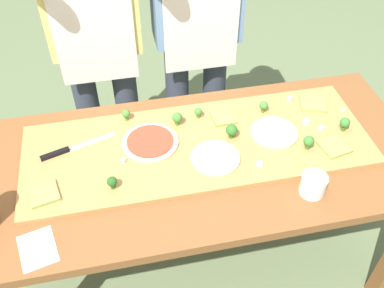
# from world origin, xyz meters

# --- Properties ---
(ground_plane) EXTENTS (8.00, 8.00, 0.00)m
(ground_plane) POSITION_xyz_m (0.00, 0.00, 0.00)
(ground_plane) COLOR #60704C
(prep_table) EXTENTS (1.74, 0.78, 0.78)m
(prep_table) POSITION_xyz_m (0.00, 0.00, 0.68)
(prep_table) COLOR brown
(prep_table) RESTS_ON ground
(cutting_board) EXTENTS (1.35, 0.48, 0.02)m
(cutting_board) POSITION_xyz_m (0.01, 0.05, 0.79)
(cutting_board) COLOR #B27F47
(cutting_board) RESTS_ON prep_table
(chefs_knife) EXTENTS (0.29, 0.11, 0.02)m
(chefs_knife) POSITION_xyz_m (-0.48, 0.12, 0.81)
(chefs_knife) COLOR #B7BABF
(chefs_knife) RESTS_ON cutting_board
(pizza_whole_cheese_artichoke) EXTENTS (0.19, 0.19, 0.02)m
(pizza_whole_cheese_artichoke) POSITION_xyz_m (0.06, -0.04, 0.81)
(pizza_whole_cheese_artichoke) COLOR beige
(pizza_whole_cheese_artichoke) RESTS_ON cutting_board
(pizza_whole_tomato_red) EXTENTS (0.22, 0.22, 0.02)m
(pizza_whole_tomato_red) POSITION_xyz_m (-0.17, 0.09, 0.81)
(pizza_whole_tomato_red) COLOR beige
(pizza_whole_tomato_red) RESTS_ON cutting_board
(pizza_whole_white_garlic) EXTENTS (0.19, 0.19, 0.02)m
(pizza_whole_white_garlic) POSITION_xyz_m (0.32, 0.05, 0.81)
(pizza_whole_white_garlic) COLOR beige
(pizza_whole_white_garlic) RESTS_ON cutting_board
(pizza_slice_far_right) EXTENTS (0.13, 0.13, 0.01)m
(pizza_slice_far_right) POSITION_xyz_m (0.55, 0.19, 0.81)
(pizza_slice_far_right) COLOR #899E4C
(pizza_slice_far_right) RESTS_ON cutting_board
(pizza_slice_near_right) EXTENTS (0.10, 0.10, 0.01)m
(pizza_slice_near_right) POSITION_xyz_m (0.15, 0.18, 0.81)
(pizza_slice_near_right) COLOR #899E4C
(pizza_slice_near_right) RESTS_ON cutting_board
(pizza_slice_far_left) EXTENTS (0.12, 0.12, 0.01)m
(pizza_slice_far_left) POSITION_xyz_m (-0.57, -0.09, 0.81)
(pizza_slice_far_left) COLOR #899E4C
(pizza_slice_far_left) RESTS_ON cutting_board
(pizza_slice_center) EXTENTS (0.12, 0.12, 0.01)m
(pizza_slice_center) POSITION_xyz_m (0.52, -0.08, 0.81)
(pizza_slice_center) COLOR #899E4C
(pizza_slice_center) RESTS_ON cutting_board
(broccoli_floret_front_mid) EXTENTS (0.04, 0.04, 0.06)m
(broccoli_floret_front_mid) POSITION_xyz_m (-0.05, 0.18, 0.84)
(broccoli_floret_front_mid) COLOR #487A23
(broccoli_floret_front_mid) RESTS_ON cutting_board
(broccoli_floret_front_right) EXTENTS (0.05, 0.05, 0.06)m
(broccoli_floret_front_right) POSITION_xyz_m (0.15, 0.06, 0.84)
(broccoli_floret_front_right) COLOR #366618
(broccoli_floret_front_right) RESTS_ON cutting_board
(broccoli_floret_center_left) EXTENTS (0.04, 0.04, 0.05)m
(broccoli_floret_center_left) POSITION_xyz_m (0.32, 0.19, 0.84)
(broccoli_floret_center_left) COLOR #487A23
(broccoli_floret_center_left) RESTS_ON cutting_board
(broccoli_floret_back_left) EXTENTS (0.04, 0.04, 0.06)m
(broccoli_floret_back_left) POSITION_xyz_m (0.42, -0.06, 0.84)
(broccoli_floret_back_left) COLOR #3F7220
(broccoli_floret_back_left) RESTS_ON cutting_board
(broccoli_floret_back_mid) EXTENTS (0.03, 0.03, 0.05)m
(broccoli_floret_back_mid) POSITION_xyz_m (-0.24, 0.25, 0.84)
(broccoli_floret_back_mid) COLOR #487A23
(broccoli_floret_back_mid) RESTS_ON cutting_board
(broccoli_floret_front_left) EXTENTS (0.03, 0.03, 0.05)m
(broccoli_floret_front_left) POSITION_xyz_m (0.05, 0.21, 0.83)
(broccoli_floret_front_left) COLOR #487A23
(broccoli_floret_front_left) RESTS_ON cutting_board
(broccoli_floret_center_right) EXTENTS (0.04, 0.04, 0.06)m
(broccoli_floret_center_right) POSITION_xyz_m (0.60, 0.01, 0.84)
(broccoli_floret_center_right) COLOR #3F7220
(broccoli_floret_center_right) RESTS_ON cutting_board
(broccoli_floret_back_right) EXTENTS (0.04, 0.04, 0.05)m
(broccoli_floret_back_right) POSITION_xyz_m (-0.33, -0.10, 0.84)
(broccoli_floret_back_right) COLOR #2C5915
(broccoli_floret_back_right) RESTS_ON cutting_board
(cheese_crumble_a) EXTENTS (0.02, 0.02, 0.01)m
(cheese_crumble_a) POSITION_xyz_m (0.65, 0.12, 0.81)
(cheese_crumble_a) COLOR silver
(cheese_crumble_a) RESTS_ON cutting_board
(cheese_crumble_b) EXTENTS (0.02, 0.02, 0.02)m
(cheese_crumble_b) POSITION_xyz_m (0.47, 0.08, 0.82)
(cheese_crumble_b) COLOR white
(cheese_crumble_b) RESTS_ON cutting_board
(cheese_crumble_c) EXTENTS (0.02, 0.02, 0.02)m
(cheese_crumble_c) POSITION_xyz_m (-0.28, 0.02, 0.81)
(cheese_crumble_c) COLOR white
(cheese_crumble_c) RESTS_ON cutting_board
(cheese_crumble_d) EXTENTS (0.02, 0.02, 0.02)m
(cheese_crumble_d) POSITION_xyz_m (0.52, 0.03, 0.81)
(cheese_crumble_d) COLOR white
(cheese_crumble_d) RESTS_ON cutting_board
(cheese_crumble_e) EXTENTS (0.02, 0.02, 0.02)m
(cheese_crumble_e) POSITION_xyz_m (0.46, 0.24, 0.81)
(cheese_crumble_e) COLOR white
(cheese_crumble_e) RESTS_ON cutting_board
(cheese_crumble_f) EXTENTS (0.02, 0.02, 0.02)m
(cheese_crumble_f) POSITION_xyz_m (0.21, -0.11, 0.81)
(cheese_crumble_f) COLOR white
(cheese_crumble_f) RESTS_ON cutting_board
(flour_cup) EXTENTS (0.09, 0.09, 0.08)m
(flour_cup) POSITION_xyz_m (0.36, -0.25, 0.82)
(flour_cup) COLOR white
(flour_cup) RESTS_ON prep_table
(recipe_note) EXTENTS (0.14, 0.17, 0.00)m
(recipe_note) POSITION_xyz_m (-0.58, -0.29, 0.79)
(recipe_note) COLOR white
(recipe_note) RESTS_ON prep_table
(cook_left) EXTENTS (0.54, 0.39, 1.67)m
(cook_left) POSITION_xyz_m (-0.33, 0.67, 1.00)
(cook_left) COLOR #333847
(cook_left) RESTS_ON ground
(cook_right) EXTENTS (0.54, 0.39, 1.67)m
(cook_right) POSITION_xyz_m (0.14, 0.67, 1.00)
(cook_right) COLOR #333847
(cook_right) RESTS_ON ground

